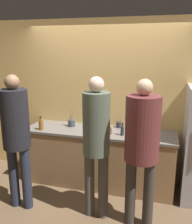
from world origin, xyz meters
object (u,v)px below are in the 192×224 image
bottle_amber (41,125)px  cup_black (119,125)px  utensil_crock (72,123)px  bottle_dark (122,130)px  person_center (96,138)px  person_right (142,140)px  fruit_bowl (102,130)px  person_left (16,131)px

bottle_amber → cup_black: size_ratio=2.34×
utensil_crock → bottle_amber: bearing=-143.9°
bottle_dark → person_center: bearing=-107.5°
utensil_crock → bottle_dark: (0.87, -0.21, 0.01)m
person_center → bottle_dark: 0.71m
person_center → person_right: size_ratio=1.00×
person_right → bottle_dark: 0.79m
bottle_amber → bottle_dark: bearing=3.8°
fruit_bowl → bottle_dark: (0.31, -0.01, 0.03)m
utensil_crock → fruit_bowl: bearing=-19.0°
person_left → person_center: (1.06, 0.09, -0.02)m
person_center → utensil_crock: (-0.66, 0.88, -0.12)m
utensil_crock → cup_black: size_ratio=3.23×
person_left → bottle_dark: 1.48m
fruit_bowl → cup_black: (0.19, 0.34, 0.00)m
person_left → person_right: (1.61, 0.06, 0.02)m
person_right → bottle_dark: person_right is taller
person_right → fruit_bowl: size_ratio=6.21×
person_center → bottle_dark: size_ratio=9.57×
bottle_dark → cup_black: size_ratio=2.09×
person_left → fruit_bowl: (0.96, 0.77, -0.15)m
fruit_bowl → utensil_crock: utensil_crock is taller
fruit_bowl → cup_black: size_ratio=3.21×
bottle_dark → bottle_amber: bearing=-176.2°
utensil_crock → person_left: bearing=-112.3°
person_left → bottle_dark: (1.27, 0.76, -0.12)m
person_center → person_right: bearing=-3.2°
bottle_dark → cup_black: bearing=108.9°
person_right → utensil_crock: size_ratio=6.17×
person_right → bottle_dark: bearing=116.1°
fruit_bowl → bottle_amber: bottle_amber is taller
person_center → bottle_amber: size_ratio=8.56×
fruit_bowl → utensil_crock: (-0.56, 0.19, 0.02)m
bottle_amber → cup_black: (1.15, 0.43, -0.04)m
person_center → person_right: (0.55, -0.03, 0.04)m
person_left → person_center: size_ratio=1.00×
person_left → utensil_crock: (0.40, 0.97, -0.14)m
person_left → cup_black: (1.15, 1.11, -0.15)m
bottle_dark → utensil_crock: bearing=166.8°
person_right → utensil_crock: person_right is taller
person_center → person_right: 0.56m
person_left → cup_black: size_ratio=20.02×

